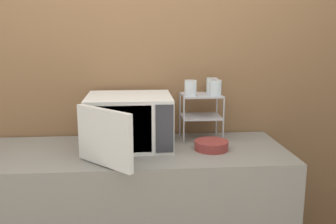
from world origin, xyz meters
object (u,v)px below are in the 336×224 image
object	(u,v)px
dish_rack	(201,107)
bowl	(211,145)
glass_front_right	(215,88)
glass_front_left	(190,88)
glass_back_right	(212,85)
microwave	(128,121)

from	to	relation	value
dish_rack	bowl	xyz separation A→B (m)	(0.02, -0.25, -0.19)
bowl	glass_front_right	bearing A→B (deg)	73.41
glass_front_right	bowl	world-z (taller)	glass_front_right
glass_front_left	bowl	distance (m)	0.39
glass_back_right	bowl	size ratio (longest dim) A/B	0.49
microwave	dish_rack	size ratio (longest dim) A/B	2.49
microwave	glass_back_right	size ratio (longest dim) A/B	7.40
microwave	glass_back_right	distance (m)	0.62
microwave	bowl	size ratio (longest dim) A/B	3.65
dish_rack	glass_front_left	size ratio (longest dim) A/B	2.98
glass_front_left	glass_front_right	world-z (taller)	same
dish_rack	glass_front_right	xyz separation A→B (m)	(0.08, -0.06, 0.13)
glass_front_left	bowl	size ratio (longest dim) A/B	0.49
microwave	glass_front_left	xyz separation A→B (m)	(0.40, 0.08, 0.19)
glass_back_right	bowl	distance (m)	0.45
glass_front_right	bowl	size ratio (longest dim) A/B	0.49
dish_rack	glass_front_left	distance (m)	0.17
glass_front_right	bowl	xyz separation A→B (m)	(-0.06, -0.19, -0.32)
microwave	dish_rack	bearing A→B (deg)	16.12
dish_rack	glass_back_right	distance (m)	0.17
glass_back_right	glass_front_right	distance (m)	0.12
glass_front_left	glass_back_right	xyz separation A→B (m)	(0.16, 0.11, 0.00)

